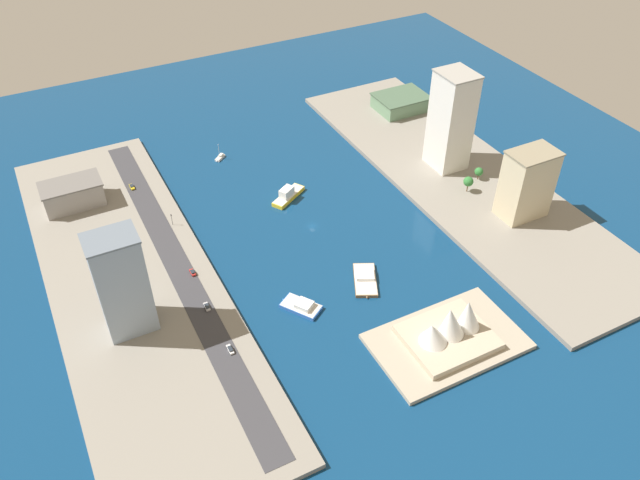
# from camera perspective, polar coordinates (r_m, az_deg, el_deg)

# --- Properties ---
(ground_plane) EXTENTS (440.00, 440.00, 0.00)m
(ground_plane) POSITION_cam_1_polar(r_m,az_deg,el_deg) (315.46, -0.71, 1.27)
(ground_plane) COLOR navy
(quay_west) EXTENTS (70.00, 240.00, 2.43)m
(quay_west) POSITION_cam_1_polar(r_m,az_deg,el_deg) (356.46, 12.43, 5.52)
(quay_west) COLOR gray
(quay_west) RESTS_ON ground_plane
(quay_east) EXTENTS (70.00, 240.00, 2.43)m
(quay_east) POSITION_cam_1_polar(r_m,az_deg,el_deg) (295.52, -16.58, -3.57)
(quay_east) COLOR gray
(quay_east) RESTS_ON ground_plane
(peninsula_point) EXTENTS (60.50, 37.71, 2.00)m
(peninsula_point) POSITION_cam_1_polar(r_m,az_deg,el_deg) (263.93, 11.35, -8.93)
(peninsula_point) COLOR #A89E89
(peninsula_point) RESTS_ON ground_plane
(road_strip) EXTENTS (11.36, 228.00, 0.15)m
(road_strip) POSITION_cam_1_polar(r_m,az_deg,el_deg) (296.84, -12.73, -2.16)
(road_strip) COLOR #38383D
(road_strip) RESTS_ON quay_east
(ferry_yellow_fast) EXTENTS (22.13, 16.85, 6.92)m
(ferry_yellow_fast) POSITION_cam_1_polar(r_m,az_deg,el_deg) (333.32, -2.90, 4.10)
(ferry_yellow_fast) COLOR yellow
(ferry_yellow_fast) RESTS_ON ground_plane
(barge_flat_brown) EXTENTS (18.26, 23.53, 3.08)m
(barge_flat_brown) POSITION_cam_1_polar(r_m,az_deg,el_deg) (285.21, 4.08, -3.50)
(barge_flat_brown) COLOR brown
(barge_flat_brown) RESTS_ON ground_plane
(catamaran_blue) EXTENTS (16.76, 19.03, 3.87)m
(catamaran_blue) POSITION_cam_1_polar(r_m,az_deg,el_deg) (272.07, -1.66, -5.96)
(catamaran_blue) COLOR blue
(catamaran_blue) RESTS_ON ground_plane
(sailboat_small_white) EXTENTS (7.47, 6.88, 9.95)m
(sailboat_small_white) POSITION_cam_1_polar(r_m,az_deg,el_deg) (370.58, -8.99, 7.36)
(sailboat_small_white) COLOR white
(sailboat_small_white) RESTS_ON ground_plane
(tower_tall_glass) EXTENTS (19.90, 15.56, 46.52)m
(tower_tall_glass) POSITION_cam_1_polar(r_m,az_deg,el_deg) (258.15, -17.41, -3.79)
(tower_tall_glass) COLOR #8C9EB2
(tower_tall_glass) RESTS_ON quay_east
(carpark_squat_concrete) EXTENTS (30.03, 17.54, 13.02)m
(carpark_squat_concrete) POSITION_cam_1_polar(r_m,az_deg,el_deg) (345.67, -21.36, 3.89)
(carpark_squat_concrete) COLOR gray
(carpark_squat_concrete) RESTS_ON quay_east
(office_block_beige) EXTENTS (24.06, 16.11, 35.82)m
(office_block_beige) POSITION_cam_1_polar(r_m,az_deg,el_deg) (325.09, 18.12, 4.81)
(office_block_beige) COLOR #C6B793
(office_block_beige) RESTS_ON quay_west
(hotel_broad_white) EXTENTS (17.91, 20.54, 54.39)m
(hotel_broad_white) POSITION_cam_1_polar(r_m,az_deg,el_deg) (350.49, 11.71, 10.48)
(hotel_broad_white) COLOR silver
(hotel_broad_white) RESTS_ON quay_west
(terminal_long_green) EXTENTS (31.98, 24.93, 9.39)m
(terminal_long_green) POSITION_cam_1_polar(r_m,az_deg,el_deg) (414.33, 7.29, 12.20)
(terminal_long_green) COLOR slate
(terminal_long_green) RESTS_ON quay_west
(van_white) EXTENTS (1.86, 5.09, 1.56)m
(van_white) POSITION_cam_1_polar(r_m,az_deg,el_deg) (255.54, -8.08, -9.71)
(van_white) COLOR black
(van_white) RESTS_ON road_strip
(taxi_yellow_cab) EXTENTS (2.09, 5.19, 1.47)m
(taxi_yellow_cab) POSITION_cam_1_polar(r_m,az_deg,el_deg) (351.72, -16.58, 4.62)
(taxi_yellow_cab) COLOR black
(taxi_yellow_cab) RESTS_ON road_strip
(sedan_silver) EXTENTS (2.09, 5.13, 1.50)m
(sedan_silver) POSITION_cam_1_polar(r_m,az_deg,el_deg) (273.21, -10.14, -5.92)
(sedan_silver) COLOR black
(sedan_silver) RESTS_ON road_strip
(pickup_red) EXTENTS (1.97, 4.48, 1.63)m
(pickup_red) POSITION_cam_1_polar(r_m,az_deg,el_deg) (290.05, -11.40, -2.87)
(pickup_red) COLOR black
(pickup_red) RESTS_ON road_strip
(traffic_light_waterfront) EXTENTS (0.36, 0.36, 6.50)m
(traffic_light_waterfront) POSITION_cam_1_polar(r_m,az_deg,el_deg) (317.99, -13.22, 1.96)
(traffic_light_waterfront) COLOR black
(traffic_light_waterfront) RESTS_ON quay_east
(opera_landmark) EXTENTS (34.46, 29.00, 18.65)m
(opera_landmark) POSITION_cam_1_polar(r_m,az_deg,el_deg) (258.65, 11.57, -7.85)
(opera_landmark) COLOR #BCAD93
(opera_landmark) RESTS_ON peninsula_point
(park_tree_cluster) EXTENTS (17.26, 11.57, 8.85)m
(park_tree_cluster) POSITION_cam_1_polar(r_m,az_deg,el_deg) (345.51, 13.58, 5.49)
(park_tree_cluster) COLOR brown
(park_tree_cluster) RESTS_ON quay_west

